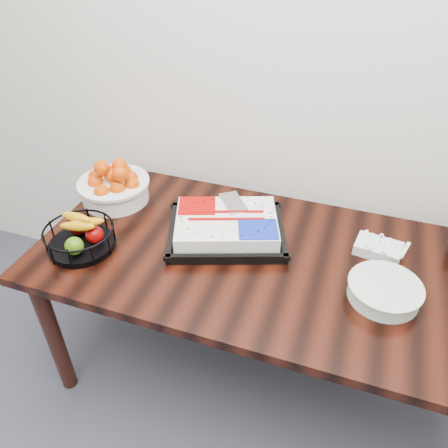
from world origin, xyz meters
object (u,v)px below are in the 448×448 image
(tangerine_bowl, at_px, (114,183))
(fruit_basket, at_px, (80,236))
(cake_tray, at_px, (226,227))
(plate_stack, at_px, (384,291))
(table, at_px, (260,271))

(tangerine_bowl, distance_m, fruit_basket, 0.36)
(cake_tray, xyz_separation_m, plate_stack, (0.64, -0.16, -0.01))
(plate_stack, bearing_deg, table, 170.70)
(table, height_order, cake_tray, cake_tray)
(cake_tray, height_order, fruit_basket, fruit_basket)
(tangerine_bowl, height_order, plate_stack, tangerine_bowl)
(tangerine_bowl, bearing_deg, cake_tray, -8.36)
(table, bearing_deg, tangerine_bowl, 167.73)
(fruit_basket, bearing_deg, tangerine_bowl, 98.30)
(cake_tray, relative_size, tangerine_bowl, 1.75)
(table, relative_size, tangerine_bowl, 5.49)
(table, xyz_separation_m, fruit_basket, (-0.70, -0.19, 0.15))
(table, distance_m, tangerine_bowl, 0.79)
(fruit_basket, bearing_deg, cake_tray, 27.24)
(cake_tray, xyz_separation_m, tangerine_bowl, (-0.58, 0.09, 0.05))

